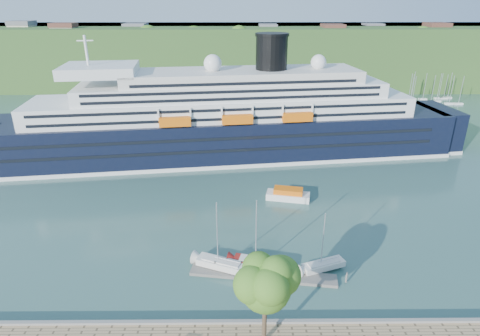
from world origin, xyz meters
The scene contains 10 objects.
ground centered at (0.00, 0.00, 0.00)m, with size 400.00×400.00×0.00m, color #2E514A.
far_hillside centered at (0.00, 145.00, 12.00)m, with size 400.00×50.00×24.00m, color #2E4F1F.
quay_coping centered at (0.00, -0.20, 1.15)m, with size 220.00×0.50×0.30m, color slate.
cruise_ship centered at (-8.15, 54.28, 13.85)m, with size 123.34×17.96×27.70m, color black, non-canonical shape.
promenade_tree centered at (-0.13, -2.73, 6.74)m, with size 6.93×6.93×11.47m, color #316219, non-canonical shape.
floating_pontoon centered at (0.49, 9.20, 0.22)m, with size 19.59×2.39×0.44m, color slate, non-canonical shape.
sailboat_white_near centered at (-5.08, 10.61, 4.94)m, with size 7.64×2.12×9.87m, color silver, non-canonical shape.
sailboat_red centered at (0.10, 10.52, 5.12)m, with size 7.92×2.20×10.23m, color maroon, non-canonical shape.
sailboat_white_far centered at (8.84, 10.39, 4.30)m, with size 6.66×1.85×8.60m, color silver, non-canonical shape.
tender_launch centered at (6.51, 31.62, 1.11)m, with size 8.01×2.74×2.21m, color orange, non-canonical shape.
Camera 1 is at (-2.92, -34.64, 34.35)m, focal length 30.00 mm.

